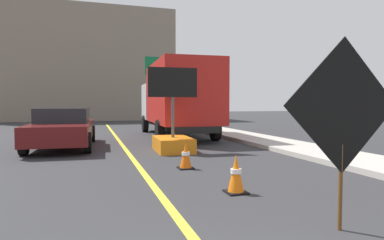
{
  "coord_description": "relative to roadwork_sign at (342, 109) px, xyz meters",
  "views": [
    {
      "loc": [
        -1.1,
        -1.43,
        1.54
      ],
      "look_at": [
        0.71,
        4.51,
        1.23
      ],
      "focal_mm": 31.1,
      "sensor_mm": 36.0,
      "label": 1
    }
  ],
  "objects": [
    {
      "name": "roadwork_sign",
      "position": [
        0.0,
        0.0,
        0.0
      ],
      "size": [
        1.63,
        0.05,
        2.33
      ],
      "color": "#593819",
      "rests_on": "ground"
    },
    {
      "name": "box_truck",
      "position": [
        0.99,
        11.8,
        0.33
      ],
      "size": [
        2.84,
        7.79,
        3.31
      ],
      "color": "black",
      "rests_on": "ground"
    },
    {
      "name": "lane_center_stripe",
      "position": [
        -1.78,
        4.16,
        -1.47
      ],
      "size": [
        0.14,
        36.0,
        0.01
      ],
      "primitive_type": "cube",
      "color": "yellow",
      "rests_on": "ground"
    },
    {
      "name": "traffic_cone_near_sign",
      "position": [
        -0.51,
        1.92,
        -1.14
      ],
      "size": [
        0.36,
        0.36,
        0.67
      ],
      "color": "black",
      "rests_on": "ground"
    },
    {
      "name": "highway_guide_sign",
      "position": [
        2.63,
        19.74,
        1.95
      ],
      "size": [
        2.79,
        0.18,
        5.0
      ],
      "color": "gray",
      "rests_on": "ground"
    },
    {
      "name": "arrow_board_trailer",
      "position": [
        -0.35,
        7.15,
        -0.99
      ],
      "size": [
        1.6,
        1.84,
        2.7
      ],
      "color": "orange",
      "rests_on": "ground"
    },
    {
      "name": "sidewalk_curb",
      "position": [
        3.69,
        4.16,
        -1.4
      ],
      "size": [
        1.96,
        48.0,
        0.14
      ],
      "primitive_type": "cube",
      "color": "#B2ADA3",
      "rests_on": "ground"
    },
    {
      "name": "traffic_cone_mid_lane",
      "position": [
        -0.75,
        4.24,
        -1.16
      ],
      "size": [
        0.36,
        0.36,
        0.63
      ],
      "color": "black",
      "rests_on": "ground"
    },
    {
      "name": "pickup_car",
      "position": [
        -3.83,
        9.2,
        -0.77
      ],
      "size": [
        2.21,
        4.94,
        1.38
      ],
      "color": "#591414",
      "rests_on": "ground"
    },
    {
      "name": "far_building_block",
      "position": [
        -4.03,
        30.53,
        3.73
      ],
      "size": [
        17.77,
        6.18,
        10.41
      ],
      "primitive_type": "cube",
      "color": "gray",
      "rests_on": "ground"
    }
  ]
}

